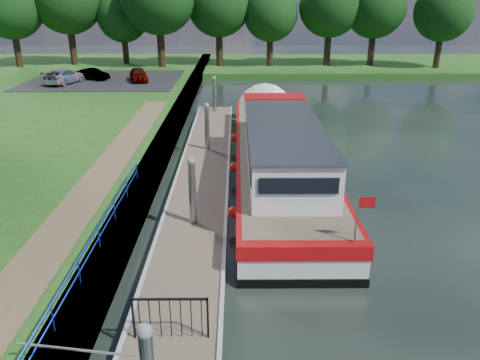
{
  "coord_description": "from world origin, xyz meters",
  "views": [
    {
      "loc": [
        1.61,
        -7.1,
        8.22
      ],
      "look_at": [
        1.74,
        10.24,
        1.4
      ],
      "focal_mm": 35.0,
      "sensor_mm": 36.0,
      "label": 1
    }
  ],
  "objects_px": {
    "barge": "(276,149)",
    "car_b": "(93,74)",
    "pontoon": "(202,183)",
    "car_c": "(64,76)",
    "car_a": "(138,74)"
  },
  "relations": [
    {
      "from": "barge",
      "to": "car_b",
      "type": "height_order",
      "value": "barge"
    },
    {
      "from": "pontoon",
      "to": "car_c",
      "type": "height_order",
      "value": "car_c"
    },
    {
      "from": "pontoon",
      "to": "barge",
      "type": "height_order",
      "value": "barge"
    },
    {
      "from": "pontoon",
      "to": "car_c",
      "type": "xyz_separation_m",
      "value": [
        -14.01,
        22.85,
        1.3
      ]
    },
    {
      "from": "car_a",
      "to": "car_b",
      "type": "xyz_separation_m",
      "value": [
        -4.47,
        0.73,
        -0.09
      ]
    },
    {
      "from": "pontoon",
      "to": "car_a",
      "type": "relative_size",
      "value": 8.26
    },
    {
      "from": "car_b",
      "to": "car_c",
      "type": "height_order",
      "value": "car_c"
    },
    {
      "from": "barge",
      "to": "car_a",
      "type": "height_order",
      "value": "barge"
    },
    {
      "from": "pontoon",
      "to": "car_b",
      "type": "xyz_separation_m",
      "value": [
        -12.02,
        24.82,
        1.18
      ]
    },
    {
      "from": "barge",
      "to": "car_b",
      "type": "distance_m",
      "value": 27.45
    },
    {
      "from": "pontoon",
      "to": "car_a",
      "type": "height_order",
      "value": "car_a"
    },
    {
      "from": "car_a",
      "to": "car_c",
      "type": "relative_size",
      "value": 0.81
    },
    {
      "from": "car_a",
      "to": "car_c",
      "type": "height_order",
      "value": "car_c"
    },
    {
      "from": "pontoon",
      "to": "car_a",
      "type": "xyz_separation_m",
      "value": [
        -7.55,
        24.08,
        1.27
      ]
    },
    {
      "from": "car_b",
      "to": "pontoon",
      "type": "bearing_deg",
      "value": -130.39
    }
  ]
}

